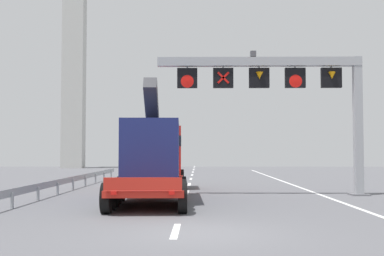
# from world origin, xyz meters

# --- Properties ---
(ground) EXTENTS (112.00, 112.00, 0.00)m
(ground) POSITION_xyz_m (0.00, 0.00, 0.00)
(ground) COLOR #5B5B60
(lane_markings) EXTENTS (0.20, 65.80, 0.01)m
(lane_markings) POSITION_xyz_m (-0.59, 25.60, 0.01)
(lane_markings) COLOR silver
(lane_markings) RESTS_ON ground
(edge_line_right) EXTENTS (0.20, 63.00, 0.01)m
(edge_line_right) POSITION_xyz_m (6.20, 12.00, 0.01)
(edge_line_right) COLOR silver
(edge_line_right) RESTS_ON ground
(overhead_lane_gantry) EXTENTS (10.60, 0.90, 7.30)m
(overhead_lane_gantry) POSITION_xyz_m (4.44, 11.39, 5.63)
(overhead_lane_gantry) COLOR #9EA0A5
(overhead_lane_gantry) RESTS_ON ground
(heavy_haul_truck_red) EXTENTS (3.47, 14.14, 5.30)m
(heavy_haul_truck_red) POSITION_xyz_m (-2.15, 11.44, 1.99)
(heavy_haul_truck_red) COLOR red
(heavy_haul_truck_red) RESTS_ON ground
(guardrail_left) EXTENTS (0.13, 30.23, 0.76)m
(guardrail_left) POSITION_xyz_m (-7.22, 13.11, 0.56)
(guardrail_left) COLOR #999EA3
(guardrail_left) RESTS_ON ground
(bridge_pylon_distant) EXTENTS (9.00, 2.00, 39.30)m
(bridge_pylon_distant) POSITION_xyz_m (-16.54, 50.53, 20.04)
(bridge_pylon_distant) COLOR #B7B7B2
(bridge_pylon_distant) RESTS_ON ground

